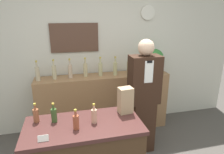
% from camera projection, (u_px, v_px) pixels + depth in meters
% --- Properties ---
extents(back_wall, '(5.20, 0.09, 2.70)m').
position_uv_depth(back_wall, '(96.00, 50.00, 3.34)').
color(back_wall, beige).
rests_on(back_wall, ground_plane).
extents(back_shelf, '(2.17, 0.38, 0.98)m').
position_uv_depth(back_shelf, '(104.00, 103.00, 3.40)').
color(back_shelf, '#8E6642').
rests_on(back_shelf, ground_plane).
extents(shopkeeper, '(0.41, 0.26, 1.64)m').
position_uv_depth(shopkeeper, '(143.00, 98.00, 2.78)').
color(shopkeeper, '#331E14').
rests_on(shopkeeper, ground_plane).
extents(potted_plant, '(0.30, 0.30, 0.40)m').
position_uv_depth(potted_plant, '(155.00, 60.00, 3.39)').
color(potted_plant, '#4C3D2D').
rests_on(potted_plant, back_shelf).
extents(paper_bag, '(0.16, 0.13, 0.29)m').
position_uv_depth(paper_bag, '(125.00, 100.00, 2.16)').
color(paper_bag, tan).
rests_on(paper_bag, display_counter).
extents(price_card_left, '(0.09, 0.02, 0.06)m').
position_uv_depth(price_card_left, '(43.00, 138.00, 1.69)').
color(price_card_left, white).
rests_on(price_card_left, display_counter).
extents(counter_bottle_0, '(0.06, 0.06, 0.20)m').
position_uv_depth(counter_bottle_0, '(36.00, 115.00, 1.98)').
color(counter_bottle_0, brown).
rests_on(counter_bottle_0, display_counter).
extents(counter_bottle_1, '(0.06, 0.06, 0.20)m').
position_uv_depth(counter_bottle_1, '(54.00, 115.00, 1.99)').
color(counter_bottle_1, '#355025').
rests_on(counter_bottle_1, display_counter).
extents(counter_bottle_2, '(0.06, 0.06, 0.20)m').
position_uv_depth(counter_bottle_2, '(76.00, 122.00, 1.86)').
color(counter_bottle_2, brown).
rests_on(counter_bottle_2, display_counter).
extents(counter_bottle_3, '(0.06, 0.06, 0.20)m').
position_uv_depth(counter_bottle_3, '(94.00, 115.00, 1.97)').
color(counter_bottle_3, tan).
rests_on(counter_bottle_3, display_counter).
extents(shelf_bottle_0, '(0.07, 0.07, 0.31)m').
position_uv_depth(shelf_bottle_0, '(37.00, 73.00, 2.96)').
color(shelf_bottle_0, tan).
rests_on(shelf_bottle_0, back_shelf).
extents(shelf_bottle_1, '(0.07, 0.07, 0.31)m').
position_uv_depth(shelf_bottle_1, '(54.00, 72.00, 3.04)').
color(shelf_bottle_1, tan).
rests_on(shelf_bottle_1, back_shelf).
extents(shelf_bottle_2, '(0.07, 0.07, 0.31)m').
position_uv_depth(shelf_bottle_2, '(70.00, 71.00, 3.09)').
color(shelf_bottle_2, tan).
rests_on(shelf_bottle_2, back_shelf).
extents(shelf_bottle_3, '(0.07, 0.07, 0.31)m').
position_uv_depth(shelf_bottle_3, '(85.00, 69.00, 3.16)').
color(shelf_bottle_3, tan).
rests_on(shelf_bottle_3, back_shelf).
extents(shelf_bottle_4, '(0.07, 0.07, 0.31)m').
position_uv_depth(shelf_bottle_4, '(100.00, 69.00, 3.20)').
color(shelf_bottle_4, tan).
rests_on(shelf_bottle_4, back_shelf).
extents(shelf_bottle_5, '(0.07, 0.07, 0.31)m').
position_uv_depth(shelf_bottle_5, '(115.00, 68.00, 3.24)').
color(shelf_bottle_5, tan).
rests_on(shelf_bottle_5, back_shelf).
extents(shelf_bottle_6, '(0.07, 0.07, 0.31)m').
position_uv_depth(shelf_bottle_6, '(129.00, 67.00, 3.31)').
color(shelf_bottle_6, tan).
rests_on(shelf_bottle_6, back_shelf).
extents(shelf_bottle_7, '(0.07, 0.07, 0.31)m').
position_uv_depth(shelf_bottle_7, '(143.00, 66.00, 3.35)').
color(shelf_bottle_7, tan).
rests_on(shelf_bottle_7, back_shelf).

